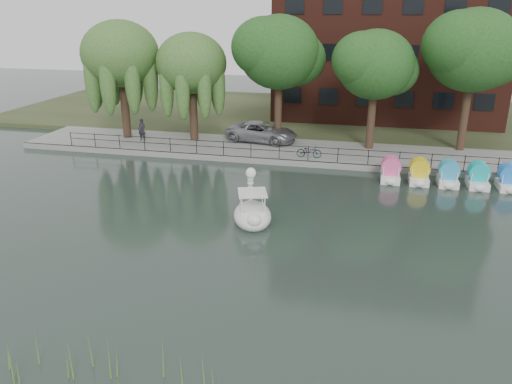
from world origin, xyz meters
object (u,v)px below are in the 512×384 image
(minivan, at_px, (262,131))
(swan_boat, at_px, (252,211))
(bicycle, at_px, (309,151))
(pedestrian, at_px, (142,128))

(minivan, distance_m, swan_boat, 14.61)
(minivan, distance_m, bicycle, 5.50)
(bicycle, bearing_deg, swan_boat, 169.09)
(minivan, height_order, bicycle, minivan)
(minivan, xyz_separation_m, swan_boat, (2.67, -14.35, -0.71))
(minivan, xyz_separation_m, pedestrian, (-9.15, -1.82, 0.12))
(pedestrian, relative_size, swan_boat, 0.58)
(bicycle, bearing_deg, minivan, 46.07)
(pedestrian, height_order, swan_boat, swan_boat)
(bicycle, distance_m, swan_boat, 10.87)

